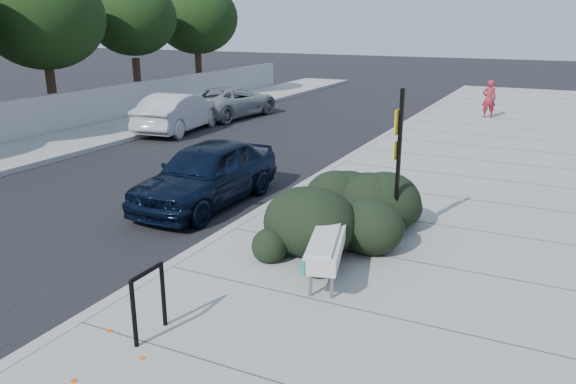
{
  "coord_description": "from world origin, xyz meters",
  "views": [
    {
      "loc": [
        5.61,
        -6.85,
        4.1
      ],
      "look_at": [
        1.17,
        2.2,
        1.0
      ],
      "focal_mm": 35.0,
      "sensor_mm": 36.0,
      "label": 1
    }
  ],
  "objects_px": {
    "wagon_silver": "(179,112)",
    "pedestrian": "(489,99)",
    "bike_rack": "(148,297)",
    "sign_post": "(398,157)",
    "suv_silver": "(232,102)",
    "sedan_navy": "(207,173)",
    "bench": "(329,239)"
  },
  "relations": [
    {
      "from": "sedan_navy",
      "to": "suv_silver",
      "type": "xyz_separation_m",
      "value": [
        -5.97,
        10.77,
        -0.06
      ]
    },
    {
      "from": "sedan_navy",
      "to": "suv_silver",
      "type": "distance_m",
      "value": 12.31
    },
    {
      "from": "sign_post",
      "to": "bike_rack",
      "type": "bearing_deg",
      "value": -109.61
    },
    {
      "from": "bike_rack",
      "to": "sign_post",
      "type": "bearing_deg",
      "value": 67.91
    },
    {
      "from": "bench",
      "to": "bike_rack",
      "type": "bearing_deg",
      "value": -130.51
    },
    {
      "from": "bench",
      "to": "wagon_silver",
      "type": "bearing_deg",
      "value": 121.33
    },
    {
      "from": "wagon_silver",
      "to": "pedestrian",
      "type": "bearing_deg",
      "value": -150.99
    },
    {
      "from": "suv_silver",
      "to": "pedestrian",
      "type": "xyz_separation_m",
      "value": [
        10.28,
        3.82,
        0.27
      ]
    },
    {
      "from": "sign_post",
      "to": "pedestrian",
      "type": "bearing_deg",
      "value": 93.48
    },
    {
      "from": "bench",
      "to": "suv_silver",
      "type": "xyz_separation_m",
      "value": [
        -10.0,
        13.24,
        -0.06
      ]
    },
    {
      "from": "wagon_silver",
      "to": "bench",
      "type": "bearing_deg",
      "value": 129.14
    },
    {
      "from": "sign_post",
      "to": "sedan_navy",
      "type": "xyz_separation_m",
      "value": [
        -4.59,
        0.61,
        -1.0
      ]
    },
    {
      "from": "sign_post",
      "to": "bench",
      "type": "bearing_deg",
      "value": -104.41
    },
    {
      "from": "bike_rack",
      "to": "sedan_navy",
      "type": "distance_m",
      "value": 5.94
    },
    {
      "from": "bench",
      "to": "wagon_silver",
      "type": "xyz_separation_m",
      "value": [
        -10.0,
        9.47,
        0.01
      ]
    },
    {
      "from": "sign_post",
      "to": "sedan_navy",
      "type": "height_order",
      "value": "sign_post"
    },
    {
      "from": "sedan_navy",
      "to": "pedestrian",
      "type": "bearing_deg",
      "value": 73.84
    },
    {
      "from": "sign_post",
      "to": "suv_silver",
      "type": "xyz_separation_m",
      "value": [
        -10.56,
        11.38,
        -1.07
      ]
    },
    {
      "from": "sign_post",
      "to": "wagon_silver",
      "type": "xyz_separation_m",
      "value": [
        -10.56,
        7.61,
        -1.0
      ]
    },
    {
      "from": "suv_silver",
      "to": "pedestrian",
      "type": "distance_m",
      "value": 10.97
    },
    {
      "from": "sedan_navy",
      "to": "pedestrian",
      "type": "height_order",
      "value": "pedestrian"
    },
    {
      "from": "sign_post",
      "to": "wagon_silver",
      "type": "relative_size",
      "value": 0.63
    },
    {
      "from": "sedan_navy",
      "to": "suv_silver",
      "type": "bearing_deg",
      "value": 119.31
    },
    {
      "from": "suv_silver",
      "to": "pedestrian",
      "type": "relative_size",
      "value": 3.05
    },
    {
      "from": "bench",
      "to": "sedan_navy",
      "type": "relative_size",
      "value": 0.57
    },
    {
      "from": "bike_rack",
      "to": "sign_post",
      "type": "distance_m",
      "value": 5.16
    },
    {
      "from": "sedan_navy",
      "to": "suv_silver",
      "type": "relative_size",
      "value": 0.89
    },
    {
      "from": "bike_rack",
      "to": "sedan_navy",
      "type": "bearing_deg",
      "value": 116.88
    },
    {
      "from": "bench",
      "to": "sign_post",
      "type": "distance_m",
      "value": 2.19
    },
    {
      "from": "bench",
      "to": "pedestrian",
      "type": "distance_m",
      "value": 17.06
    },
    {
      "from": "suv_silver",
      "to": "pedestrian",
      "type": "height_order",
      "value": "pedestrian"
    },
    {
      "from": "bench",
      "to": "sedan_navy",
      "type": "xyz_separation_m",
      "value": [
        -4.03,
        2.47,
        0.01
      ]
    }
  ]
}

